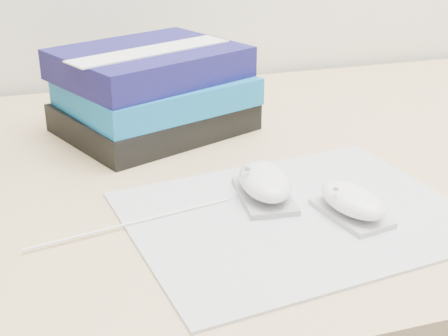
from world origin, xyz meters
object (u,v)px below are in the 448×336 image
object	(u,v)px
desk	(233,273)
mouse_front	(352,202)
book_stack	(153,91)
mouse_rear	(265,183)

from	to	relation	value
desk	mouse_front	xyz separation A→B (m)	(0.05, -0.27, 0.25)
mouse_front	book_stack	distance (m)	0.39
mouse_front	book_stack	world-z (taller)	book_stack
book_stack	mouse_rear	bearing A→B (deg)	-74.79
mouse_rear	desk	bearing A→B (deg)	82.25
desk	mouse_rear	distance (m)	0.33
mouse_rear	mouse_front	xyz separation A→B (m)	(0.08, -0.07, -0.00)
desk	mouse_rear	size ratio (longest dim) A/B	14.27
mouse_front	mouse_rear	bearing A→B (deg)	137.36
desk	book_stack	xyz separation A→B (m)	(-0.10, 0.08, 0.30)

